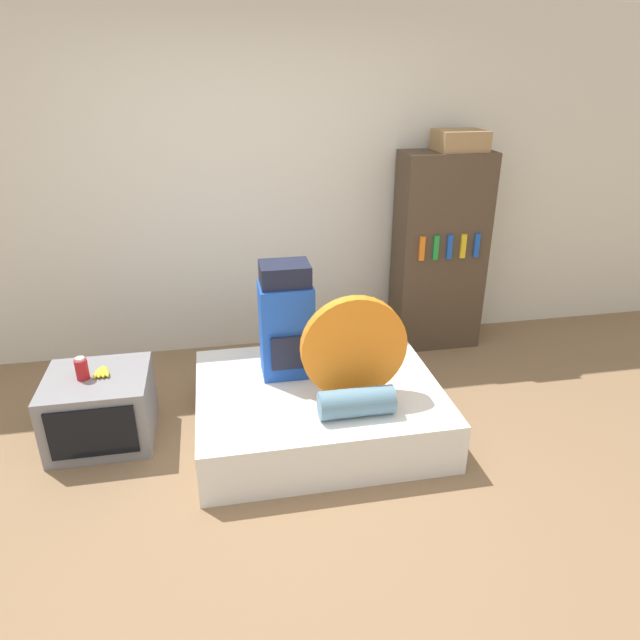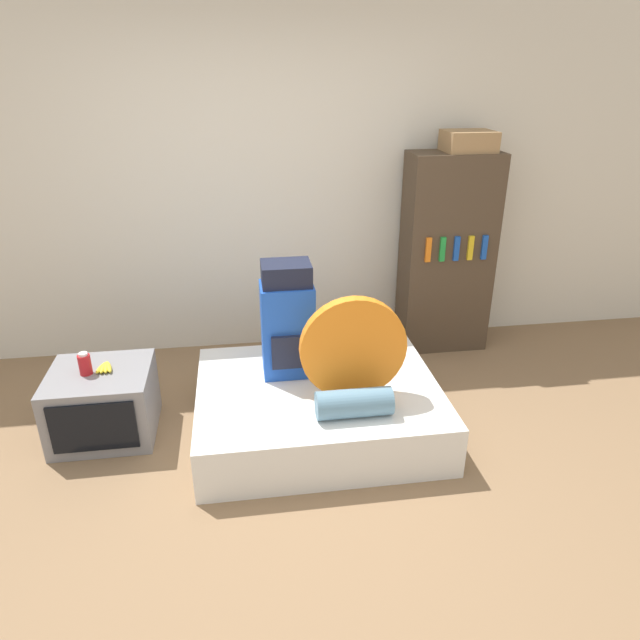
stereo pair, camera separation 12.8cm
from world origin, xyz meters
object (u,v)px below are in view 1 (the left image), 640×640
television (101,408)px  sleeping_roll (356,402)px  backpack (286,322)px  tent_bag (354,347)px  bookshelf (439,253)px  cardboard_box (460,140)px  canister (82,369)px

television → sleeping_roll: bearing=-19.0°
backpack → tent_bag: (0.36, -0.35, -0.04)m
sleeping_roll → television: 1.60m
bookshelf → cardboard_box: (0.09, 0.00, 0.86)m
canister → cardboard_box: 3.06m
tent_bag → bookshelf: (1.00, 1.21, 0.15)m
sleeping_roll → canister: size_ratio=3.04×
backpack → sleeping_roll: backpack is taller
tent_bag → television: size_ratio=1.03×
sleeping_roll → bookshelf: (1.03, 1.44, 0.38)m
backpack → television: size_ratio=1.21×
backpack → bookshelf: size_ratio=0.47×
canister → bookshelf: bookshelf is taller
sleeping_roll → bookshelf: size_ratio=0.28×
television → bookshelf: size_ratio=0.39×
bookshelf → cardboard_box: bearing=1.1°
tent_bag → sleeping_roll: size_ratio=1.46×
canister → bookshelf: (2.60, 0.93, 0.28)m
cardboard_box → television: bearing=-160.6°
backpack → tent_bag: 0.50m
bookshelf → tent_bag: bearing=-129.5°
backpack → sleeping_roll: 0.71m
tent_bag → bookshelf: size_ratio=0.40×
backpack → sleeping_roll: bearing=-60.7°
television → bookshelf: bearing=19.9°
backpack → cardboard_box: bearing=31.0°
sleeping_roll → television: bearing=161.0°
television → backpack: bearing=2.7°
tent_bag → sleeping_roll: 0.33m
television → cardboard_box: 3.13m
cardboard_box → canister: bearing=-160.9°
tent_bag → television: 1.62m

